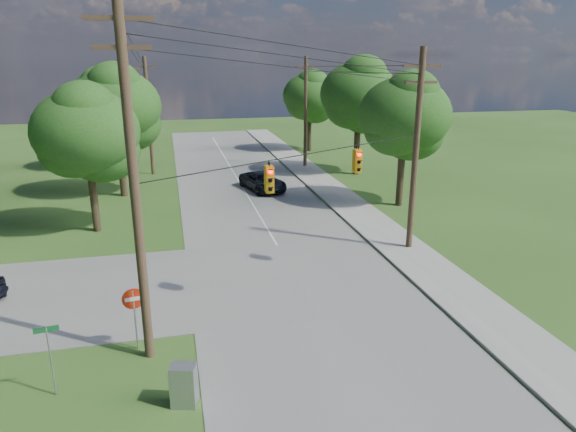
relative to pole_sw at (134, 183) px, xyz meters
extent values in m
plane|color=#2D501A|center=(4.60, -0.40, -6.23)|extent=(140.00, 140.00, 0.00)
cube|color=gray|center=(6.60, 4.60, -6.21)|extent=(10.00, 100.00, 0.03)
cube|color=#A5A49B|center=(13.30, 4.60, -6.17)|extent=(2.60, 100.00, 0.12)
cylinder|color=brown|center=(0.00, 0.00, -0.23)|extent=(0.32, 0.32, 12.00)
cube|color=brown|center=(0.00, 0.00, 4.87)|extent=(2.00, 0.12, 0.14)
cube|color=brown|center=(0.00, 0.00, 4.07)|extent=(1.70, 0.12, 0.14)
cylinder|color=brown|center=(13.50, 7.60, -0.98)|extent=(0.32, 0.32, 10.50)
cube|color=brown|center=(13.50, 7.60, 3.37)|extent=(2.00, 0.12, 0.14)
cube|color=brown|center=(13.50, 7.60, 2.57)|extent=(1.70, 0.12, 0.14)
cylinder|color=brown|center=(13.50, 29.60, -1.23)|extent=(0.32, 0.32, 10.00)
cube|color=brown|center=(13.50, 29.60, 2.87)|extent=(2.00, 0.12, 0.14)
cylinder|color=brown|center=(-0.40, 29.60, -1.23)|extent=(0.32, 0.32, 10.00)
cube|color=brown|center=(-0.40, 29.60, 2.87)|extent=(2.00, 0.12, 0.14)
cylinder|color=black|center=(6.75, 3.80, 4.12)|extent=(13.52, 7.63, 1.53)
cylinder|color=black|center=(6.75, 3.80, 3.72)|extent=(13.52, 7.63, 1.53)
cylinder|color=black|center=(6.75, 3.80, 3.32)|extent=(13.52, 7.63, 1.53)
cylinder|color=black|center=(13.50, 18.60, 3.12)|extent=(0.03, 22.00, 0.53)
cylinder|color=black|center=(-0.20, 14.80, 3.87)|extent=(0.43, 29.60, 2.03)
cylinder|color=black|center=(13.50, 18.60, 2.72)|extent=(0.03, 22.00, 0.53)
cylinder|color=black|center=(-0.20, 14.80, 3.47)|extent=(0.43, 29.60, 2.03)
cylinder|color=black|center=(6.75, 3.80, -0.03)|extent=(13.52, 7.63, 0.04)
cube|color=#D4950C|center=(4.86, 2.62, -0.75)|extent=(0.32, 0.22, 1.05)
sphere|color=#FF0C05|center=(4.86, 2.48, -0.40)|extent=(0.17, 0.17, 0.17)
cube|color=#D4950C|center=(4.86, 2.86, -0.75)|extent=(0.32, 0.22, 1.05)
sphere|color=#FF0C05|center=(4.86, 3.00, -0.40)|extent=(0.17, 0.17, 0.17)
cube|color=#D4950C|center=(9.45, 5.20, -0.75)|extent=(0.32, 0.22, 1.05)
sphere|color=#FF0C05|center=(9.45, 5.06, -0.40)|extent=(0.17, 0.17, 0.17)
cube|color=#D4950C|center=(9.45, 5.44, -0.75)|extent=(0.32, 0.22, 1.05)
sphere|color=#FF0C05|center=(9.45, 5.58, -0.40)|extent=(0.17, 0.17, 0.17)
cylinder|color=#473823|center=(-3.40, 14.60, -4.65)|extent=(0.45, 0.45, 3.15)
ellipsoid|color=#244D17|center=(-3.40, 14.60, -0.29)|extent=(6.00, 6.00, 4.92)
cylinder|color=#473823|center=(-2.40, 22.60, -4.48)|extent=(0.50, 0.50, 3.50)
ellipsoid|color=#244D17|center=(-2.40, 22.60, 0.37)|extent=(6.40, 6.40, 5.25)
cylinder|color=#473823|center=(-4.40, 32.60, -4.57)|extent=(0.48, 0.47, 3.32)
ellipsoid|color=#244D17|center=(-4.40, 32.60, 0.04)|extent=(6.00, 6.00, 4.92)
cylinder|color=#473823|center=(16.60, 15.60, -4.57)|extent=(0.48, 0.48, 3.32)
ellipsoid|color=#244D17|center=(16.60, 15.60, 0.04)|extent=(6.20, 6.20, 5.08)
cylinder|color=#473823|center=(17.10, 25.60, -4.39)|extent=(0.52, 0.52, 3.67)
ellipsoid|color=#244D17|center=(17.10, 25.60, 0.70)|extent=(6.60, 6.60, 5.41)
cylinder|color=#473823|center=(16.10, 37.60, -4.65)|extent=(0.45, 0.45, 3.15)
ellipsoid|color=#244D17|center=(16.10, 37.60, -0.29)|extent=(5.80, 5.80, 4.76)
imported|color=black|center=(8.03, 21.79, -5.51)|extent=(3.44, 5.36, 1.37)
cube|color=#979A9D|center=(1.10, -2.97, -5.55)|extent=(0.87, 0.73, 1.35)
cylinder|color=#979A9D|center=(-0.43, 0.60, -5.09)|extent=(0.06, 0.06, 2.27)
cylinder|color=red|center=(-0.43, 0.60, -4.27)|extent=(0.78, 0.15, 0.78)
cube|color=white|center=(-0.43, 0.57, -4.27)|extent=(0.57, 0.12, 0.13)
cylinder|color=#979A9D|center=(-2.79, -1.57, -5.04)|extent=(0.06, 0.06, 2.38)
cube|color=#125225|center=(-2.79, -1.57, -3.95)|extent=(0.71, 0.16, 0.17)
camera|label=1|loc=(1.17, -16.40, 3.86)|focal=32.00mm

